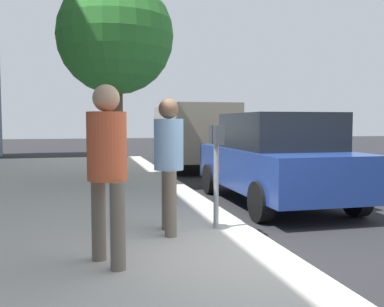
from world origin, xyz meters
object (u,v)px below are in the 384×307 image
(parking_meter, at_px, (216,154))
(street_tree, at_px, (115,37))
(pedestrian_bystander, at_px, (107,159))
(parked_van_far, at_px, (192,132))
(parked_sedan_near, at_px, (275,159))
(pedestrian_at_meter, at_px, (169,155))

(parking_meter, bearing_deg, street_tree, 10.73)
(pedestrian_bystander, height_order, parked_van_far, parked_van_far)
(parking_meter, height_order, parked_sedan_near, parked_sedan_near)
(parked_sedan_near, xyz_separation_m, street_tree, (3.06, 2.84, 2.77))
(parked_sedan_near, bearing_deg, pedestrian_at_meter, 131.88)
(parking_meter, bearing_deg, parked_sedan_near, -40.50)
(pedestrian_at_meter, bearing_deg, pedestrian_bystander, -123.21)
(parking_meter, xyz_separation_m, parked_van_far, (9.01, -1.85, 0.09))
(street_tree, bearing_deg, pedestrian_bystander, 175.41)
(parking_meter, xyz_separation_m, pedestrian_bystander, (-1.20, 1.51, 0.07))
(parked_van_far, bearing_deg, parked_sedan_near, -180.00)
(pedestrian_bystander, xyz_separation_m, parked_sedan_near, (3.37, -3.36, -0.34))
(parking_meter, xyz_separation_m, street_tree, (5.22, 0.99, 2.50))
(street_tree, bearing_deg, parked_van_far, -36.86)
(pedestrian_bystander, xyz_separation_m, parked_van_far, (10.21, -3.35, 0.02))
(parking_meter, height_order, pedestrian_at_meter, pedestrian_at_meter)
(pedestrian_at_meter, xyz_separation_m, parked_sedan_near, (2.26, -2.52, -0.28))
(parked_sedan_near, relative_size, street_tree, 0.89)
(parking_meter, xyz_separation_m, parked_sedan_near, (2.17, -1.85, -0.27))
(parking_meter, distance_m, pedestrian_at_meter, 0.68)
(parking_meter, bearing_deg, pedestrian_at_meter, 98.05)
(parked_sedan_near, distance_m, street_tree, 5.01)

